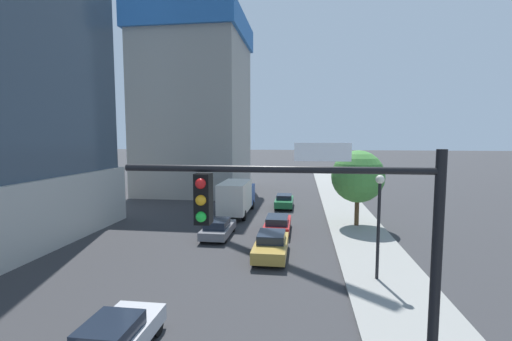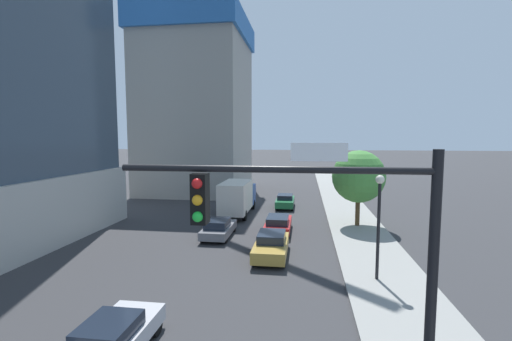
# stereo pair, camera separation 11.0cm
# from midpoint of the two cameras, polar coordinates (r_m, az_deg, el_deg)

# --- Properties ---
(sidewalk) EXTENTS (4.35, 120.00, 0.15)m
(sidewalk) POSITION_cam_midpoint_polar(r_m,az_deg,el_deg) (23.67, 18.47, -12.69)
(sidewalk) COLOR gray
(sidewalk) RESTS_ON ground
(construction_building) EXTENTS (21.08, 21.15, 31.03)m
(construction_building) POSITION_cam_midpoint_polar(r_m,az_deg,el_deg) (48.20, -9.57, 11.85)
(construction_building) COLOR #9E9B93
(construction_building) RESTS_ON ground
(traffic_light_pole) EXTENTS (6.36, 0.48, 7.08)m
(traffic_light_pole) POSITION_cam_midpoint_polar(r_m,az_deg,el_deg) (7.28, 12.22, -13.03)
(traffic_light_pole) COLOR black
(traffic_light_pole) RESTS_ON sidewalk
(street_lamp) EXTENTS (0.44, 0.44, 5.32)m
(street_lamp) POSITION_cam_midpoint_polar(r_m,az_deg,el_deg) (18.60, 19.61, -6.20)
(street_lamp) COLOR black
(street_lamp) RESTS_ON sidewalk
(street_tree) EXTENTS (4.24, 4.24, 6.14)m
(street_tree) POSITION_cam_midpoint_polar(r_m,az_deg,el_deg) (29.40, 16.50, -0.96)
(street_tree) COLOR brown
(street_tree) RESTS_ON sidewalk
(car_red) EXTENTS (1.89, 4.62, 1.36)m
(car_red) POSITION_cam_midpoint_polar(r_m,az_deg,el_deg) (27.20, 3.75, -8.65)
(car_red) COLOR red
(car_red) RESTS_ON ground
(car_gray) EXTENTS (1.87, 4.32, 1.38)m
(car_gray) POSITION_cam_midpoint_polar(r_m,az_deg,el_deg) (26.10, -6.04, -9.34)
(car_gray) COLOR slate
(car_gray) RESTS_ON ground
(car_silver) EXTENTS (1.89, 4.08, 1.40)m
(car_silver) POSITION_cam_midpoint_polar(r_m,az_deg,el_deg) (13.66, -22.02, -23.93)
(car_silver) COLOR #B7B7BC
(car_silver) RESTS_ON ground
(car_gold) EXTENTS (1.94, 4.62, 1.48)m
(car_gold) POSITION_cam_midpoint_polar(r_m,az_deg,el_deg) (21.91, 2.67, -12.07)
(car_gold) COLOR #AD8938
(car_gold) RESTS_ON ground
(car_green) EXTENTS (1.80, 4.29, 1.41)m
(car_green) POSITION_cam_midpoint_polar(r_m,az_deg,el_deg) (36.55, 4.86, -4.99)
(car_green) COLOR #1E6638
(car_green) RESTS_ON ground
(box_truck) EXTENTS (2.38, 7.45, 3.26)m
(box_truck) POSITION_cam_midpoint_polar(r_m,az_deg,el_deg) (32.94, -2.93, -4.22)
(box_truck) COLOR #1E4799
(box_truck) RESTS_ON ground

